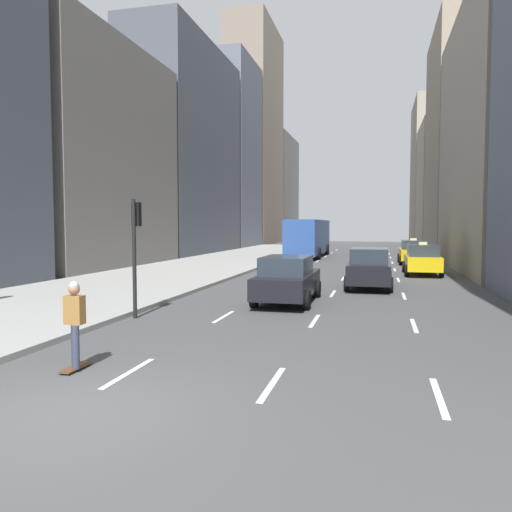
# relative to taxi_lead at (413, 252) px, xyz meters

# --- Properties ---
(ground_plane) EXTENTS (160.00, 160.00, 0.00)m
(ground_plane) POSITION_rel_taxi_lead_xyz_m (-6.80, -31.08, -0.88)
(ground_plane) COLOR #474749
(sidewalk_left) EXTENTS (8.00, 66.00, 0.15)m
(sidewalk_left) POSITION_rel_taxi_lead_xyz_m (-13.80, -4.08, -0.81)
(sidewalk_left) COLOR #9E9E99
(sidewalk_left) RESTS_ON ground
(lane_markings) EXTENTS (5.72, 56.00, 0.01)m
(lane_markings) POSITION_rel_taxi_lead_xyz_m (-4.20, -8.08, -0.87)
(lane_markings) COLOR white
(lane_markings) RESTS_ON ground
(building_row_left) EXTENTS (6.00, 90.42, 32.33)m
(building_row_left) POSITION_rel_taxi_lead_xyz_m (-20.80, 16.74, 10.66)
(building_row_left) COLOR #4C515B
(building_row_left) RESTS_ON ground
(building_row_right) EXTENTS (6.00, 74.35, 20.61)m
(building_row_right) POSITION_rel_taxi_lead_xyz_m (5.20, 8.00, 8.28)
(building_row_right) COLOR slate
(building_row_right) RESTS_ON ground
(taxi_lead) EXTENTS (2.02, 4.40, 1.87)m
(taxi_lead) POSITION_rel_taxi_lead_xyz_m (0.00, 0.00, 0.00)
(taxi_lead) COLOR yellow
(taxi_lead) RESTS_ON ground
(taxi_second) EXTENTS (2.02, 4.40, 1.87)m
(taxi_second) POSITION_rel_taxi_lead_xyz_m (0.00, -8.05, 0.00)
(taxi_second) COLOR yellow
(taxi_second) RESTS_ON ground
(sedan_black_near) EXTENTS (2.02, 4.80, 1.70)m
(sedan_black_near) POSITION_rel_taxi_lead_xyz_m (-5.60, -19.83, -0.01)
(sedan_black_near) COLOR black
(sedan_black_near) RESTS_ON ground
(sedan_silver_behind) EXTENTS (2.02, 4.69, 1.80)m
(sedan_silver_behind) POSITION_rel_taxi_lead_xyz_m (-2.80, -14.82, 0.03)
(sedan_silver_behind) COLOR black
(sedan_silver_behind) RESTS_ON ground
(city_bus) EXTENTS (2.80, 11.61, 3.25)m
(city_bus) POSITION_rel_taxi_lead_xyz_m (-8.41, 6.14, 0.91)
(city_bus) COLOR #2D519E
(city_bus) RESTS_ON ground
(skateboarder) EXTENTS (0.36, 0.80, 1.75)m
(skateboarder) POSITION_rel_taxi_lead_xyz_m (-8.11, -29.14, 0.08)
(skateboarder) COLOR brown
(skateboarder) RESTS_ON ground
(traffic_light_pole) EXTENTS (0.24, 0.42, 3.60)m
(traffic_light_pole) POSITION_rel_taxi_lead_xyz_m (-9.55, -23.83, 1.53)
(traffic_light_pole) COLOR black
(traffic_light_pole) RESTS_ON ground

